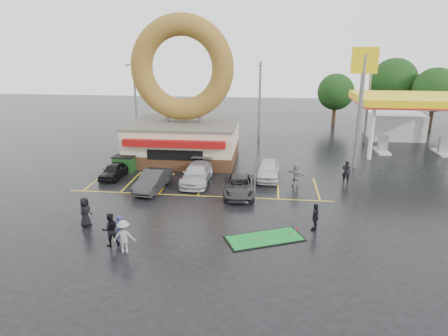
# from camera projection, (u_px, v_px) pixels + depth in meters

# --- Properties ---
(ground) EXTENTS (120.00, 120.00, 0.00)m
(ground) POSITION_uv_depth(u_px,v_px,m) (189.00, 214.00, 26.58)
(ground) COLOR black
(ground) RESTS_ON ground
(donut_shop) EXTENTS (10.20, 8.70, 13.50)m
(donut_shop) POSITION_uv_depth(u_px,v_px,m) (183.00, 114.00, 37.85)
(donut_shop) COLOR #472B19
(donut_shop) RESTS_ON ground
(gas_station) EXTENTS (12.30, 13.65, 5.90)m
(gas_station) POSITION_uv_depth(u_px,v_px,m) (407.00, 113.00, 43.16)
(gas_station) COLOR silver
(gas_station) RESTS_ON ground
(shell_sign) EXTENTS (2.20, 0.36, 10.60)m
(shell_sign) POSITION_uv_depth(u_px,v_px,m) (362.00, 86.00, 34.34)
(shell_sign) COLOR slate
(shell_sign) RESTS_ON ground
(streetlight_left) EXTENTS (0.40, 2.21, 9.00)m
(streetlight_left) POSITION_uv_depth(u_px,v_px,m) (135.00, 100.00, 45.09)
(streetlight_left) COLOR slate
(streetlight_left) RESTS_ON ground
(streetlight_mid) EXTENTS (0.40, 2.21, 9.00)m
(streetlight_mid) POSITION_uv_depth(u_px,v_px,m) (260.00, 100.00, 44.53)
(streetlight_mid) COLOR slate
(streetlight_mid) RESTS_ON ground
(streetlight_right) EXTENTS (0.40, 2.21, 9.00)m
(streetlight_right) POSITION_uv_depth(u_px,v_px,m) (368.00, 101.00, 44.19)
(streetlight_right) COLOR slate
(streetlight_right) RESTS_ON ground
(tree_far_a) EXTENTS (5.60, 5.60, 8.00)m
(tree_far_a) POSITION_uv_depth(u_px,v_px,m) (435.00, 90.00, 50.66)
(tree_far_a) COLOR #332114
(tree_far_a) RESTS_ON ground
(tree_far_c) EXTENTS (6.30, 6.30, 9.00)m
(tree_far_c) POSITION_uv_depth(u_px,v_px,m) (394.00, 81.00, 54.68)
(tree_far_c) COLOR #332114
(tree_far_c) RESTS_ON ground
(tree_far_d) EXTENTS (4.90, 4.90, 7.00)m
(tree_far_d) POSITION_uv_depth(u_px,v_px,m) (336.00, 92.00, 54.04)
(tree_far_d) COLOR #332114
(tree_far_d) RESTS_ON ground
(car_black) EXTENTS (1.74, 3.75, 1.24)m
(car_black) POSITION_uv_depth(u_px,v_px,m) (114.00, 171.00, 33.59)
(car_black) COLOR black
(car_black) RESTS_ON ground
(car_dgrey) EXTENTS (2.10, 4.74, 1.51)m
(car_dgrey) POSITION_uv_depth(u_px,v_px,m) (153.00, 180.00, 30.82)
(car_dgrey) COLOR #29292B
(car_dgrey) RESTS_ON ground
(car_silver) EXTENTS (2.17, 5.29, 1.53)m
(car_silver) POSITION_uv_depth(u_px,v_px,m) (197.00, 174.00, 32.39)
(car_silver) COLOR #B7B8BC
(car_silver) RESTS_ON ground
(car_grey) EXTENTS (2.51, 4.95, 1.34)m
(car_grey) POSITION_uv_depth(u_px,v_px,m) (239.00, 186.00, 29.91)
(car_grey) COLOR #2F2F32
(car_grey) RESTS_ON ground
(car_white) EXTENTS (2.03, 4.66, 1.56)m
(car_white) POSITION_uv_depth(u_px,v_px,m) (268.00, 170.00, 33.37)
(car_white) COLOR silver
(car_white) RESTS_ON ground
(person_blue) EXTENTS (0.67, 0.67, 1.57)m
(person_blue) POSITION_uv_depth(u_px,v_px,m) (120.00, 229.00, 22.79)
(person_blue) COLOR navy
(person_blue) RESTS_ON ground
(person_blackjkt) EXTENTS (1.18, 1.10, 1.93)m
(person_blackjkt) POSITION_uv_depth(u_px,v_px,m) (110.00, 230.00, 22.26)
(person_blackjkt) COLOR black
(person_blackjkt) RESTS_ON ground
(person_hoodie) EXTENTS (1.28, 0.82, 1.88)m
(person_hoodie) POSITION_uv_depth(u_px,v_px,m) (124.00, 237.00, 21.50)
(person_hoodie) COLOR gray
(person_hoodie) RESTS_ON ground
(person_bystander) EXTENTS (0.74, 1.01, 1.88)m
(person_bystander) POSITION_uv_depth(u_px,v_px,m) (85.00, 212.00, 24.60)
(person_bystander) COLOR black
(person_bystander) RESTS_ON ground
(person_cameraman) EXTENTS (0.76, 1.10, 1.73)m
(person_cameraman) POSITION_uv_depth(u_px,v_px,m) (315.00, 217.00, 24.10)
(person_cameraman) COLOR black
(person_cameraman) RESTS_ON ground
(person_walker_near) EXTENTS (1.79, 1.47, 1.92)m
(person_walker_near) POSITION_uv_depth(u_px,v_px,m) (296.00, 175.00, 31.51)
(person_walker_near) COLOR gray
(person_walker_near) RESTS_ON ground
(person_walker_far) EXTENTS (0.78, 0.62, 1.86)m
(person_walker_far) POSITION_uv_depth(u_px,v_px,m) (346.00, 172.00, 32.29)
(person_walker_far) COLOR black
(person_walker_far) RESTS_ON ground
(dumpster) EXTENTS (1.90, 1.35, 1.30)m
(dumpster) POSITION_uv_depth(u_px,v_px,m) (124.00, 164.00, 35.34)
(dumpster) COLOR #1C491E
(dumpster) RESTS_ON ground
(putting_green) EXTENTS (4.88, 3.59, 0.56)m
(putting_green) POSITION_uv_depth(u_px,v_px,m) (265.00, 238.00, 23.23)
(putting_green) COLOR black
(putting_green) RESTS_ON ground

